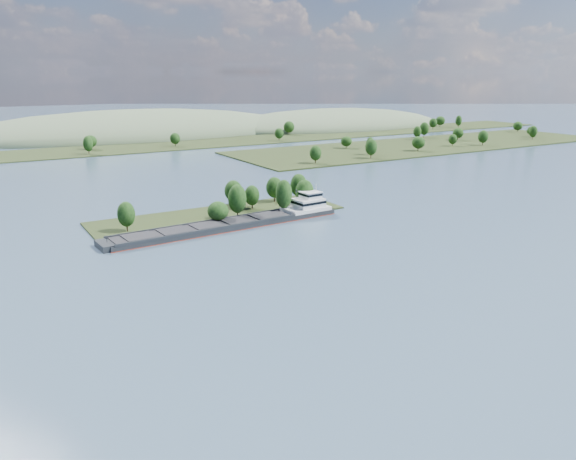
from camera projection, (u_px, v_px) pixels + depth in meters
ground at (299, 257)px, 172.54m from camera, size 1800.00×1800.00×0.00m
tree_island at (239, 204)px, 223.94m from camera, size 100.00×31.66×14.99m
right_bank at (430, 144)px, 434.45m from camera, size 320.00×90.00×14.70m
back_shoreline at (107, 149)px, 408.29m from camera, size 900.00×60.00×13.80m
hill_east at (334, 126)px, 589.94m from camera, size 260.00×140.00×36.00m
hill_west at (137, 134)px, 516.38m from camera, size 320.00×160.00×44.00m
cargo_barge at (242, 221)px, 207.95m from camera, size 92.83×17.19×12.48m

